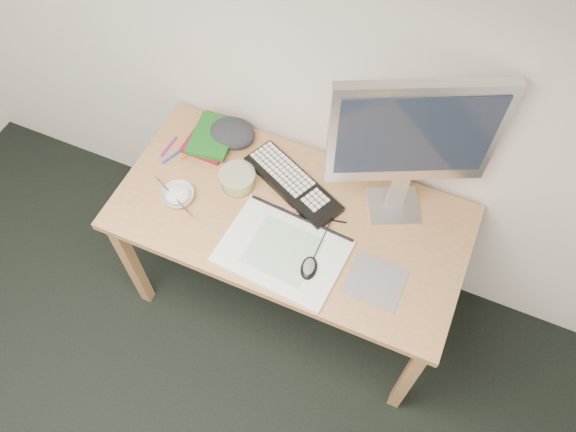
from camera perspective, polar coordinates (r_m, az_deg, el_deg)
name	(u,v)px	position (r m, az deg, el deg)	size (l,w,h in m)	color
desk	(290,226)	(2.29, 0.20, -1.01)	(1.40, 0.70, 0.75)	tan
mousepad	(376,281)	(2.10, 8.89, -6.55)	(0.21, 0.19, 0.00)	slate
sketchpad	(283,251)	(2.13, -0.54, -3.59)	(0.46, 0.33, 0.01)	white
keyboard	(293,184)	(2.29, 0.48, 3.28)	(0.46, 0.15, 0.03)	black
monitor	(413,138)	(1.95, 12.60, 7.74)	(0.54, 0.28, 0.67)	silver
mouse	(309,267)	(2.08, 2.14, -5.16)	(0.06, 0.10, 0.03)	black
rice_bowl	(178,196)	(2.29, -11.10, 2.03)	(0.13, 0.13, 0.04)	white
chopsticks	(174,196)	(2.26, -11.55, 1.99)	(0.02, 0.02, 0.25)	silver
fruit_tub	(238,179)	(2.28, -5.13, 3.73)	(0.15, 0.15, 0.07)	gold
book_red	(212,137)	(2.46, -7.70, 7.92)	(0.18, 0.24, 0.02)	maroon
book_green	(213,136)	(2.44, -7.62, 8.07)	(0.17, 0.23, 0.02)	#18631D
cloth_lump	(232,133)	(2.44, -5.68, 8.38)	(0.17, 0.14, 0.07)	#27292F
pencil_pink	(292,209)	(2.23, 0.41, 0.69)	(0.01, 0.01, 0.20)	#D96C92
pencil_tan	(296,217)	(2.21, 0.87, -0.10)	(0.01, 0.01, 0.16)	tan
pencil_black	(323,219)	(2.21, 3.55, -0.30)	(0.01, 0.01, 0.19)	black
marker_blue	(173,155)	(2.43, -11.58, 6.05)	(0.01, 0.01, 0.12)	#1D3D9D
marker_orange	(193,150)	(2.44, -9.60, 6.66)	(0.01, 0.01, 0.14)	orange
marker_purple	(169,146)	(2.47, -12.02, 6.92)	(0.01, 0.01, 0.12)	#7B2588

